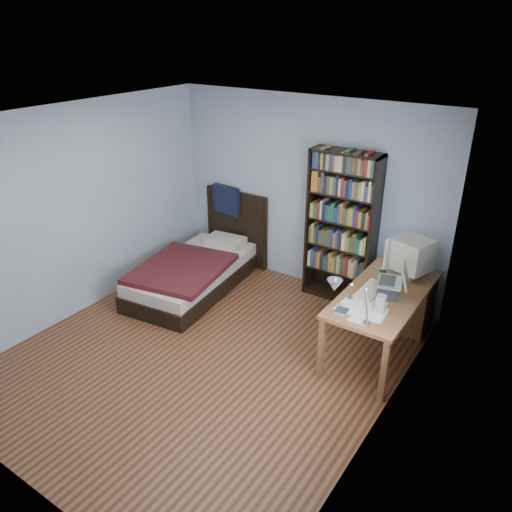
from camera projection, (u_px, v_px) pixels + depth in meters
The scene contains 14 objects.
room at pixel (204, 251), 4.88m from camera, with size 4.20×4.24×2.50m.
desk at pixel (396, 300), 5.68m from camera, with size 0.75×1.62×0.73m.
crt_monitor at pixel (411, 255), 5.44m from camera, with size 0.48×0.45×0.44m.
laptop at pixel (391, 286), 5.09m from camera, with size 0.39×0.37×0.39m.
desk_lamp at pixel (340, 290), 4.18m from camera, with size 0.25×0.55×0.65m.
keyboard at pixel (370, 291), 5.20m from camera, with size 0.18×0.46×0.03m, color beige.
speaker at pixel (381, 303), 4.83m from camera, with size 0.09×0.09×0.17m, color #979799.
soda_can at pixel (383, 274), 5.45m from camera, with size 0.07×0.07×0.12m, color #0A3907.
mouse at pixel (391, 279), 5.42m from camera, with size 0.06×0.11×0.04m, color silver.
phone_silver at pixel (350, 297), 5.08m from camera, with size 0.06×0.11×0.02m, color silver.
phone_grey at pixel (340, 305), 4.94m from camera, with size 0.05×0.09×0.02m, color #979799.
external_drive at pixel (342, 311), 4.84m from camera, with size 0.12×0.12×0.02m, color #979799.
bookshelf at pixel (341, 228), 6.16m from camera, with size 0.87×0.30×1.93m.
bed at pixel (197, 269), 6.73m from camera, with size 1.26×2.11×1.16m.
Camera 1 is at (2.93, -3.39, 3.31)m, focal length 35.00 mm.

